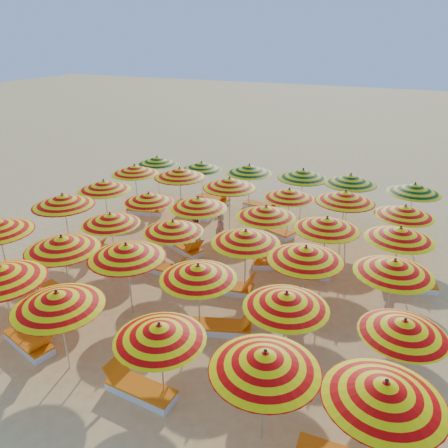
# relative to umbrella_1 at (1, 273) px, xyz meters

# --- Properties ---
(ground) EXTENTS (120.00, 120.00, 0.00)m
(ground) POSITION_rel_umbrella_1_xyz_m (3.49, 5.75, -2.11)
(ground) COLOR #EEC569
(ground) RESTS_ON ground
(umbrella_1) EXTENTS (2.86, 2.86, 2.40)m
(umbrella_1) POSITION_rel_umbrella_1_xyz_m (0.00, 0.00, 0.00)
(umbrella_1) COLOR silver
(umbrella_1) RESTS_ON ground
(umbrella_2) EXTENTS (2.78, 2.78, 2.31)m
(umbrella_2) POSITION_rel_umbrella_1_xyz_m (2.11, -0.25, -0.08)
(umbrella_2) COLOR silver
(umbrella_2) RESTS_ON ground
(umbrella_3) EXTENTS (2.44, 2.44, 2.15)m
(umbrella_3) POSITION_rel_umbrella_1_xyz_m (4.83, -0.15, -0.22)
(umbrella_3) COLOR silver
(umbrella_3) RESTS_ON ground
(umbrella_4) EXTENTS (2.44, 2.44, 2.33)m
(umbrella_4) POSITION_rel_umbrella_1_xyz_m (7.25, -0.26, -0.06)
(umbrella_4) COLOR silver
(umbrella_4) RESTS_ON ground
(umbrella_5) EXTENTS (2.31, 2.31, 2.33)m
(umbrella_5) POSITION_rel_umbrella_1_xyz_m (9.40, -0.13, -0.06)
(umbrella_5) COLOR silver
(umbrella_5) RESTS_ON ground
(umbrella_7) EXTENTS (2.88, 2.88, 2.36)m
(umbrella_7) POSITION_rel_umbrella_1_xyz_m (0.13, 2.04, -0.03)
(umbrella_7) COLOR silver
(umbrella_7) RESTS_ON ground
(umbrella_8) EXTENTS (2.73, 2.73, 2.37)m
(umbrella_8) POSITION_rel_umbrella_1_xyz_m (2.18, 2.38, -0.03)
(umbrella_8) COLOR silver
(umbrella_8) RESTS_ON ground
(umbrella_9) EXTENTS (2.42, 2.42, 2.22)m
(umbrella_9) POSITION_rel_umbrella_1_xyz_m (4.46, 2.38, -0.16)
(umbrella_9) COLOR silver
(umbrella_9) RESTS_ON ground
(umbrella_10) EXTENTS (2.40, 2.40, 2.21)m
(umbrella_10) POSITION_rel_umbrella_1_xyz_m (6.99, 2.04, -0.17)
(umbrella_10) COLOR silver
(umbrella_10) RESTS_ON ground
(umbrella_11) EXTENTS (2.40, 2.40, 2.08)m
(umbrella_11) POSITION_rel_umbrella_1_xyz_m (9.61, 2.25, -0.29)
(umbrella_11) COLOR silver
(umbrella_11) RESTS_ON ground
(umbrella_12) EXTENTS (2.63, 2.63, 2.42)m
(umbrella_12) POSITION_rel_umbrella_1_xyz_m (-2.31, 4.74, 0.01)
(umbrella_12) COLOR silver
(umbrella_12) RESTS_ON ground
(umbrella_13) EXTENTS (2.58, 2.58, 2.15)m
(umbrella_13) POSITION_rel_umbrella_1_xyz_m (-0.00, 4.47, -0.22)
(umbrella_13) COLOR silver
(umbrella_13) RESTS_ON ground
(umbrella_14) EXTENTS (2.23, 2.23, 2.15)m
(umbrella_14) POSITION_rel_umbrella_1_xyz_m (2.29, 4.79, -0.22)
(umbrella_14) COLOR silver
(umbrella_14) RESTS_ON ground
(umbrella_15) EXTENTS (2.85, 2.85, 2.30)m
(umbrella_15) POSITION_rel_umbrella_1_xyz_m (4.88, 4.77, -0.09)
(umbrella_15) COLOR silver
(umbrella_15) RESTS_ON ground
(umbrella_16) EXTENTS (2.77, 2.77, 2.33)m
(umbrella_16) POSITION_rel_umbrella_1_xyz_m (6.85, 4.37, -0.06)
(umbrella_16) COLOR silver
(umbrella_16) RESTS_ON ground
(umbrella_17) EXTENTS (2.79, 2.79, 2.25)m
(umbrella_17) POSITION_rel_umbrella_1_xyz_m (9.20, 4.72, -0.13)
(umbrella_17) COLOR silver
(umbrella_17) RESTS_ON ground
(umbrella_18) EXTENTS (2.72, 2.72, 2.30)m
(umbrella_18) POSITION_rel_umbrella_1_xyz_m (-2.21, 6.95, -0.09)
(umbrella_18) COLOR silver
(umbrella_18) RESTS_ON ground
(umbrella_19) EXTENTS (2.08, 2.08, 2.08)m
(umbrella_19) POSITION_rel_umbrella_1_xyz_m (-0.06, 6.94, -0.28)
(umbrella_19) COLOR silver
(umbrella_19) RESTS_ON ground
(umbrella_20) EXTENTS (2.35, 2.35, 2.27)m
(umbrella_20) POSITION_rel_umbrella_1_xyz_m (2.19, 6.80, -0.11)
(umbrella_20) COLOR silver
(umbrella_20) RESTS_ON ground
(umbrella_21) EXTENTS (2.41, 2.41, 2.26)m
(umbrella_21) POSITION_rel_umbrella_1_xyz_m (4.76, 7.03, -0.13)
(umbrella_21) COLOR silver
(umbrella_21) RESTS_ON ground
(umbrella_22) EXTENTS (2.82, 2.82, 2.32)m
(umbrella_22) POSITION_rel_umbrella_1_xyz_m (6.95, 6.73, -0.07)
(umbrella_22) COLOR silver
(umbrella_22) RESTS_ON ground
(umbrella_23) EXTENTS (2.40, 2.40, 2.27)m
(umbrella_23) POSITION_rel_umbrella_1_xyz_m (9.19, 7.01, -0.12)
(umbrella_23) COLOR silver
(umbrella_23) RESTS_ON ground
(umbrella_24) EXTENTS (2.20, 2.20, 2.30)m
(umbrella_24) POSITION_rel_umbrella_1_xyz_m (-2.38, 9.37, -0.09)
(umbrella_24) COLOR silver
(umbrella_24) RESTS_ON ground
(umbrella_25) EXTENTS (2.91, 2.91, 2.41)m
(umbrella_25) POSITION_rel_umbrella_1_xyz_m (-0.09, 9.49, 0.00)
(umbrella_25) COLOR silver
(umbrella_25) RESTS_ON ground
(umbrella_26) EXTENTS (2.85, 2.85, 2.37)m
(umbrella_26) POSITION_rel_umbrella_1_xyz_m (2.43, 9.17, -0.03)
(umbrella_26) COLOR silver
(umbrella_26) RESTS_ON ground
(umbrella_27) EXTENTS (2.35, 2.35, 2.15)m
(umbrella_27) POSITION_rel_umbrella_1_xyz_m (4.90, 9.45, -0.23)
(umbrella_27) COLOR silver
(umbrella_27) RESTS_ON ground
(umbrella_28) EXTENTS (2.52, 2.52, 2.39)m
(umbrella_28) POSITION_rel_umbrella_1_xyz_m (7.08, 9.41, -0.01)
(umbrella_28) COLOR silver
(umbrella_28) RESTS_ON ground
(umbrella_29) EXTENTS (2.23, 2.23, 2.20)m
(umbrella_29) POSITION_rel_umbrella_1_xyz_m (9.21, 9.22, -0.17)
(umbrella_29) COLOR silver
(umbrella_29) RESTS_ON ground
(umbrella_30) EXTENTS (2.10, 2.10, 2.09)m
(umbrella_30) POSITION_rel_umbrella_1_xyz_m (-2.64, 11.69, -0.28)
(umbrella_30) COLOR silver
(umbrella_30) RESTS_ON ground
(umbrella_31) EXTENTS (2.10, 2.10, 2.08)m
(umbrella_31) POSITION_rel_umbrella_1_xyz_m (-0.14, 11.72, -0.28)
(umbrella_31) COLOR silver
(umbrella_31) RESTS_ON ground
(umbrella_32) EXTENTS (2.53, 2.53, 2.25)m
(umbrella_32) POSITION_rel_umbrella_1_xyz_m (2.34, 11.69, -0.13)
(umbrella_32) COLOR silver
(umbrella_32) RESTS_ON ground
(umbrella_33) EXTENTS (2.79, 2.79, 2.35)m
(umbrella_33) POSITION_rel_umbrella_1_xyz_m (4.87, 11.66, -0.04)
(umbrella_33) COLOR silver
(umbrella_33) RESTS_ON ground
(umbrella_34) EXTENTS (2.70, 2.70, 2.34)m
(umbrella_34) POSITION_rel_umbrella_1_xyz_m (6.89, 11.77, -0.05)
(umbrella_34) COLOR silver
(umbrella_34) RESTS_ON ground
(umbrella_35) EXTENTS (2.43, 2.43, 2.27)m
(umbrella_35) POSITION_rel_umbrella_1_xyz_m (9.42, 11.80, -0.12)
(umbrella_35) COLOR silver
(umbrella_35) RESTS_ON ground
(lounger_1) EXTENTS (1.82, 1.03, 0.69)m
(lounger_1) POSITION_rel_umbrella_1_xyz_m (0.60, -0.07, -1.96)
(lounger_1) COLOR white
(lounger_1) RESTS_ON ground
(lounger_2) EXTENTS (1.77, 0.69, 0.69)m
(lounger_2) POSITION_rel_umbrella_1_xyz_m (4.23, -0.27, -1.96)
(lounger_2) COLOR white
(lounger_2) RESTS_ON ground
(lounger_5) EXTENTS (1.83, 1.04, 0.69)m
(lounger_5) POSITION_rel_umbrella_1_xyz_m (-0.37, 2.03, -1.96)
(lounger_5) COLOR white
(lounger_5) RESTS_ON ground
(lounger_6) EXTENTS (1.83, 1.09, 0.69)m
(lounger_6) POSITION_rel_umbrella_1_xyz_m (5.06, 2.64, -1.96)
(lounger_6) COLOR white
(lounger_6) RESTS_ON ground
(lounger_7) EXTENTS (1.74, 0.60, 0.69)m
(lounger_7) POSITION_rel_umbrella_1_xyz_m (-1.71, 4.89, -1.96)
(lounger_7) COLOR white
(lounger_7) RESTS_ON ground
(lounger_8) EXTENTS (1.77, 0.70, 0.69)m
(lounger_8) POSITION_rel_umbrella_1_xyz_m (1.79, 4.83, -1.96)
(lounger_8) COLOR white
(lounger_8) RESTS_ON ground
(lounger_9) EXTENTS (1.80, 0.84, 0.69)m
(lounger_9) POSITION_rel_umbrella_1_xyz_m (4.38, 4.62, -1.96)
(lounger_9) COLOR white
(lounger_9) RESTS_ON ground
(lounger_10) EXTENTS (1.82, 1.20, 0.69)m
(lounger_10) POSITION_rel_umbrella_1_xyz_m (6.34, 4.28, -1.96)
(lounger_10) COLOR white
(lounger_10) RESTS_ON ground
(lounger_11) EXTENTS (1.82, 1.24, 0.69)m
(lounger_11) POSITION_rel_umbrella_1_xyz_m (1.69, 6.57, -1.96)
(lounger_11) COLOR white
(lounger_11) RESTS_ON ground
(lounger_12) EXTENTS (1.82, 1.23, 0.69)m
(lounger_12) POSITION_rel_umbrella_1_xyz_m (5.26, 6.83, -1.96)
(lounger_12) COLOR white
(lounger_12) RESTS_ON ground
(lounger_13) EXTENTS (1.76, 0.65, 0.69)m
(lounger_13) POSITION_rel_umbrella_1_xyz_m (6.35, 6.77, -1.96)
(lounger_13) COLOR white
(lounger_13) RESTS_ON ground
(lounger_14) EXTENTS (1.82, 0.95, 0.69)m
(lounger_14) POSITION_rel_umbrella_1_xyz_m (9.69, 7.21, -1.96)
(lounger_14) COLOR white
(lounger_14) RESTS_ON ground
(lounger_15) EXTENTS (1.82, 0.97, 0.69)m
(lounger_15) POSITION_rel_umbrella_1_xyz_m (-1.78, 9.18, -1.96)
(lounger_15) COLOR white
(lounger_15) RESTS_ON ground
(lounger_16) EXTENTS (1.77, 0.71, 0.69)m
(lounger_16) POSITION_rel_umbrella_1_xyz_m (0.41, 9.72, -1.96)
(lounger_16) COLOR white
(lounger_16) RESTS_ON ground
(lounger_17) EXTENTS (1.82, 1.18, 0.69)m
(lounger_17) POSITION_rel_umbrella_1_xyz_m (4.31, 9.48, -1.96)
(lounger_17) COLOR white
(lounger_17) RESTS_ON ground
(lounger_18) EXTENTS (1.81, 0.89, 0.69)m
(lounger_18) POSITION_rel_umbrella_1_xyz_m (0.45, 11.81, -1.96)
(lounger_18) COLOR white
(lounger_18) RESTS_ON ground
(lounger_19) EXTENTS (1.78, 0.74, 0.69)m
(lounger_19) POSITION_rel_umbrella_1_xyz_m (2.94, 11.92, -1.96)
(lounger_19) COLOR white
(lounger_19) RESTS_ON ground
(beachgoer_a) EXTENTS (0.64, 0.60, 1.47)m
(beachgoer_a) POSITION_rel_umbrella_1_xyz_m (2.88, 7.25, -1.38)
(beachgoer_a) COLOR tan
(beachgoer_a) RESTS_ON ground
(beachgoer_b) EXTENTS (0.52, 0.65, 1.26)m
(beachgoer_b) POSITION_rel_umbrella_1_xyz_m (1.67, 7.41, -1.48)
(beachgoer_b) COLOR tan
(beachgoer_b) RESTS_ON ground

